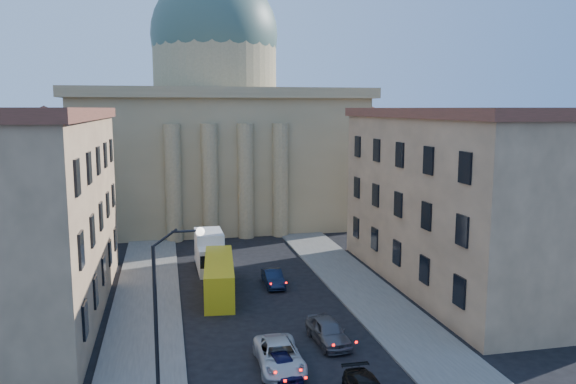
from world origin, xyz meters
name	(u,v)px	position (x,y,z in m)	size (l,w,h in m)	color
sidewalk_left	(145,325)	(-8.50, 18.00, 0.07)	(5.00, 60.00, 0.15)	#56544F
sidewalk_right	(380,307)	(8.50, 18.00, 0.07)	(5.00, 60.00, 0.15)	#56544F
church	(217,129)	(0.00, 55.47, 11.88)	(68.02, 28.76, 36.60)	#877853
building_left	(17,213)	(-17.00, 22.00, 7.42)	(11.60, 26.60, 14.70)	tan
building_right	(461,197)	(17.00, 22.00, 7.42)	(11.60, 26.60, 14.70)	tan
street_lamp	(166,298)	(-6.97, 8.00, 5.29)	(2.62, 0.44, 8.83)	black
car_left_near	(283,366)	(-0.80, 8.96, 0.61)	(1.45, 3.60, 1.23)	black
car_left_mid	(279,356)	(-0.80, 10.01, 0.74)	(2.45, 5.31, 1.48)	silver
car_right_far	(328,331)	(2.89, 12.71, 0.78)	(1.84, 4.57, 1.56)	#4C4C51
car_right_distant	(273,278)	(1.67, 24.76, 0.68)	(1.43, 4.10, 1.35)	black
city_bus	(219,276)	(-2.89, 23.74, 1.47)	(3.08, 9.89, 2.74)	gold
box_truck	(210,252)	(-3.05, 30.86, 1.60)	(2.50, 6.16, 3.37)	silver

